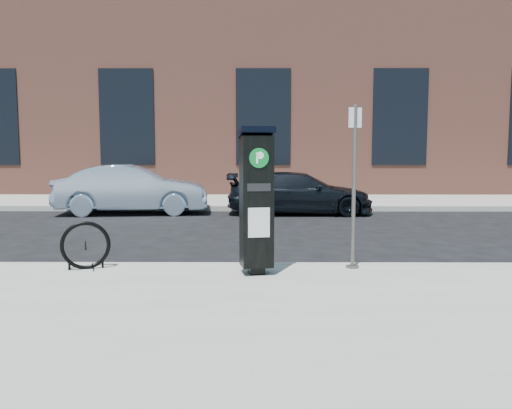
{
  "coord_description": "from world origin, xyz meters",
  "views": [
    {
      "loc": [
        -0.16,
        -8.03,
        1.89
      ],
      "look_at": [
        -0.2,
        0.5,
        0.99
      ],
      "focal_mm": 38.0,
      "sensor_mm": 36.0,
      "label": 1
    }
  ],
  "objects_px": {
    "car_dark": "(299,193)",
    "bike_rack": "(86,246)",
    "parking_kiosk": "(256,199)",
    "sign_pole": "(354,188)",
    "car_silver": "(133,189)"
  },
  "relations": [
    {
      "from": "parking_kiosk",
      "to": "sign_pole",
      "type": "xyz_separation_m",
      "value": [
        1.39,
        0.37,
        0.13
      ]
    },
    {
      "from": "bike_rack",
      "to": "car_silver",
      "type": "xyz_separation_m",
      "value": [
        -1.12,
        7.75,
        0.21
      ]
    },
    {
      "from": "car_silver",
      "to": "car_dark",
      "type": "height_order",
      "value": "car_silver"
    },
    {
      "from": "parking_kiosk",
      "to": "sign_pole",
      "type": "height_order",
      "value": "sign_pole"
    },
    {
      "from": "sign_pole",
      "to": "bike_rack",
      "type": "relative_size",
      "value": 3.36
    },
    {
      "from": "parking_kiosk",
      "to": "car_dark",
      "type": "bearing_deg",
      "value": 70.84
    },
    {
      "from": "car_dark",
      "to": "bike_rack",
      "type": "bearing_deg",
      "value": 154.52
    },
    {
      "from": "sign_pole",
      "to": "car_silver",
      "type": "bearing_deg",
      "value": 99.74
    },
    {
      "from": "car_silver",
      "to": "car_dark",
      "type": "distance_m",
      "value": 4.77
    },
    {
      "from": "bike_rack",
      "to": "car_silver",
      "type": "bearing_deg",
      "value": 79.78
    },
    {
      "from": "car_silver",
      "to": "sign_pole",
      "type": "bearing_deg",
      "value": -152.5
    },
    {
      "from": "sign_pole",
      "to": "bike_rack",
      "type": "distance_m",
      "value": 3.93
    },
    {
      "from": "parking_kiosk",
      "to": "car_dark",
      "type": "height_order",
      "value": "parking_kiosk"
    },
    {
      "from": "bike_rack",
      "to": "car_dark",
      "type": "bearing_deg",
      "value": 46.32
    },
    {
      "from": "parking_kiosk",
      "to": "bike_rack",
      "type": "xyz_separation_m",
      "value": [
        -2.45,
        0.27,
        -0.7
      ]
    }
  ]
}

